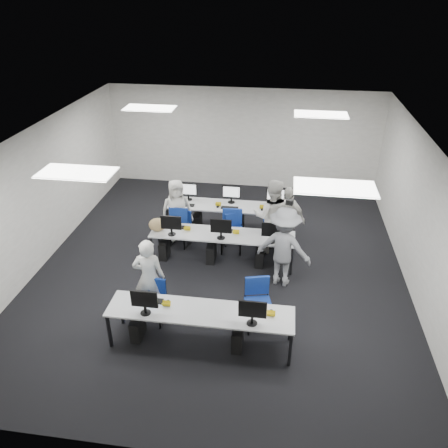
# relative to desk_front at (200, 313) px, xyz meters

# --- Properties ---
(room) EXTENTS (9.00, 9.02, 3.00)m
(room) POSITION_rel_desk_front_xyz_m (0.00, 2.40, 0.82)
(room) COLOR black
(room) RESTS_ON ground
(ceiling_panels) EXTENTS (5.20, 4.60, 0.02)m
(ceiling_panels) POSITION_rel_desk_front_xyz_m (0.00, 2.40, 2.30)
(ceiling_panels) COLOR white
(ceiling_panels) RESTS_ON room
(desk_front) EXTENTS (3.20, 0.70, 0.73)m
(desk_front) POSITION_rel_desk_front_xyz_m (0.00, 0.00, 0.00)
(desk_front) COLOR #B6B7BA
(desk_front) RESTS_ON ground
(desk_mid) EXTENTS (3.20, 0.70, 0.73)m
(desk_mid) POSITION_rel_desk_front_xyz_m (0.00, 2.60, 0.00)
(desk_mid) COLOR #B6B7BA
(desk_mid) RESTS_ON ground
(desk_back) EXTENTS (3.20, 0.70, 0.73)m
(desk_back) POSITION_rel_desk_front_xyz_m (0.00, 4.00, 0.00)
(desk_back) COLOR #B6B7BA
(desk_back) RESTS_ON ground
(equipment_front) EXTENTS (2.51, 0.41, 1.19)m
(equipment_front) POSITION_rel_desk_front_xyz_m (-0.19, -0.02, -0.32)
(equipment_front) COLOR #0C55A1
(equipment_front) RESTS_ON desk_front
(equipment_mid) EXTENTS (2.91, 0.41, 1.19)m
(equipment_mid) POSITION_rel_desk_front_xyz_m (-0.19, 2.58, -0.32)
(equipment_mid) COLOR white
(equipment_mid) RESTS_ON desk_mid
(equipment_back) EXTENTS (2.91, 0.41, 1.19)m
(equipment_back) POSITION_rel_desk_front_xyz_m (0.19, 4.02, -0.32)
(equipment_back) COLOR white
(equipment_back) RESTS_ON desk_back
(chair_0) EXTENTS (0.45, 0.49, 0.84)m
(chair_0) POSITION_rel_desk_front_xyz_m (-0.98, 0.48, -0.42)
(chair_0) COLOR navy
(chair_0) RESTS_ON ground
(chair_1) EXTENTS (0.58, 0.61, 0.96)m
(chair_1) POSITION_rel_desk_front_xyz_m (0.96, 0.61, -0.38)
(chair_1) COLOR navy
(chair_1) RESTS_ON ground
(chair_2) EXTENTS (0.51, 0.54, 0.84)m
(chair_2) POSITION_rel_desk_front_xyz_m (-1.09, 3.22, -0.42)
(chair_2) COLOR navy
(chair_2) RESTS_ON ground
(chair_3) EXTENTS (0.51, 0.55, 0.98)m
(chair_3) POSITION_rel_desk_front_xyz_m (0.14, 3.15, -0.37)
(chair_3) COLOR navy
(chair_3) RESTS_ON ground
(chair_4) EXTENTS (0.55, 0.57, 0.85)m
(chair_4) POSITION_rel_desk_front_xyz_m (1.18, 3.09, -0.41)
(chair_4) COLOR navy
(chair_4) RESTS_ON ground
(chair_5) EXTENTS (0.48, 0.52, 0.96)m
(chair_5) POSITION_rel_desk_front_xyz_m (-1.14, 3.44, -0.38)
(chair_5) COLOR navy
(chair_5) RESTS_ON ground
(chair_6) EXTENTS (0.57, 0.59, 0.88)m
(chair_6) POSITION_rel_desk_front_xyz_m (0.09, 3.50, -0.40)
(chair_6) COLOR navy
(chair_6) RESTS_ON ground
(chair_7) EXTENTS (0.45, 0.49, 0.86)m
(chair_7) POSITION_rel_desk_front_xyz_m (1.08, 3.33, -0.41)
(chair_7) COLOR navy
(chair_7) RESTS_ON ground
(handbag) EXTENTS (0.43, 0.33, 0.31)m
(handbag) POSITION_rel_desk_front_xyz_m (-1.45, 2.53, 0.21)
(handbag) COLOR #99844F
(handbag) RESTS_ON desk_mid
(student_0) EXTENTS (0.62, 0.44, 1.62)m
(student_0) POSITION_rel_desk_front_xyz_m (-1.10, 0.70, 0.13)
(student_0) COLOR beige
(student_0) RESTS_ON ground
(student_1) EXTENTS (0.89, 0.70, 1.80)m
(student_1) POSITION_rel_desk_front_xyz_m (1.06, 3.26, 0.22)
(student_1) COLOR beige
(student_1) RESTS_ON ground
(student_2) EXTENTS (0.89, 0.74, 1.55)m
(student_2) POSITION_rel_desk_front_xyz_m (-1.24, 3.49, 0.09)
(student_2) COLOR beige
(student_2) RESTS_ON ground
(student_3) EXTENTS (0.98, 0.69, 1.54)m
(student_3) POSITION_rel_desk_front_xyz_m (1.40, 3.51, 0.09)
(student_3) COLOR beige
(student_3) RESTS_ON ground
(photographer) EXTENTS (1.27, 0.93, 1.77)m
(photographer) POSITION_rel_desk_front_xyz_m (1.36, 2.00, 0.20)
(photographer) COLOR gray
(photographer) RESTS_ON ground
(dslr_camera) EXTENTS (0.18, 0.21, 0.10)m
(dslr_camera) POSITION_rel_desk_front_xyz_m (1.41, 2.17, 1.14)
(dslr_camera) COLOR black
(dslr_camera) RESTS_ON photographer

